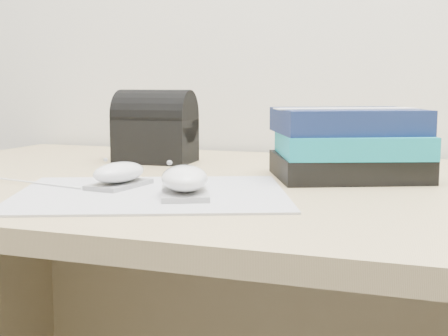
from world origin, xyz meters
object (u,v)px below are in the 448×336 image
(desk, at_px, (331,317))
(book_stack, at_px, (348,144))
(mouse_front, at_px, (185,181))
(pouch, at_px, (155,127))
(mouse_rear, at_px, (119,174))

(desk, distance_m, book_stack, 0.29)
(mouse_front, relative_size, pouch, 0.85)
(mouse_front, height_order, pouch, pouch)
(mouse_rear, xyz_separation_m, mouse_front, (0.12, -0.04, 0.00))
(mouse_rear, distance_m, mouse_front, 0.12)
(book_stack, distance_m, pouch, 0.39)
(desk, distance_m, pouch, 0.49)
(book_stack, bearing_deg, desk, -138.56)
(desk, height_order, book_stack, book_stack)
(mouse_rear, xyz_separation_m, pouch, (-0.08, 0.30, 0.05))
(book_stack, bearing_deg, pouch, 167.88)
(mouse_front, distance_m, book_stack, 0.31)
(mouse_rear, bearing_deg, book_stack, 35.73)
(desk, relative_size, mouse_front, 12.45)
(mouse_front, xyz_separation_m, book_stack, (0.18, 0.25, 0.03))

